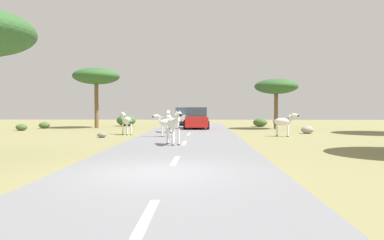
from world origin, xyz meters
name	(u,v)px	position (x,y,z in m)	size (l,w,h in m)	color
ground_plane	(157,174)	(0.00, 0.00, 0.00)	(90.00, 90.00, 0.00)	olive
road	(170,173)	(0.34, 0.00, 0.03)	(6.00, 64.00, 0.05)	slate
lane_markings	(166,179)	(0.34, -1.00, 0.05)	(0.16, 56.00, 0.01)	silver
zebra_0	(174,124)	(-0.10, 7.08, 0.99)	(0.93, 1.58, 1.58)	silver
zebra_1	(166,123)	(-0.90, 11.79, 0.86)	(1.44, 0.41, 1.36)	silver
zebra_2	(284,122)	(6.14, 12.81, 0.87)	(1.49, 0.74, 1.46)	silver
zebra_3	(169,119)	(-1.11, 15.61, 0.99)	(0.55, 1.67, 1.57)	silver
zebra_4	(126,121)	(-3.70, 14.02, 0.90)	(1.12, 1.40, 1.51)	silver
car_0	(184,117)	(-0.62, 27.26, 0.85)	(2.15, 4.40, 1.74)	silver
car_1	(196,119)	(0.70, 20.52, 0.85)	(2.14, 4.40, 1.74)	red
tree_3	(276,87)	(7.30, 20.99, 3.48)	(3.56, 3.56, 4.14)	brown
tree_5	(96,77)	(-7.98, 22.13, 4.44)	(4.02, 4.02, 5.20)	brown
bush_0	(126,120)	(-6.08, 25.47, 0.54)	(1.80, 1.62, 1.08)	#386633
bush_1	(260,122)	(6.59, 24.70, 0.39)	(1.30, 1.17, 0.78)	#425B2D
bush_2	(44,125)	(-12.19, 21.21, 0.27)	(0.90, 0.81, 0.54)	#425B2D
bush_4	(21,127)	(-12.66, 18.22, 0.25)	(0.84, 0.76, 0.50)	#425B2D
rock_1	(102,135)	(-4.66, 11.69, 0.15)	(0.55, 0.39, 0.31)	gray
rock_2	(307,130)	(8.31, 15.43, 0.26)	(0.85, 0.63, 0.51)	gray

